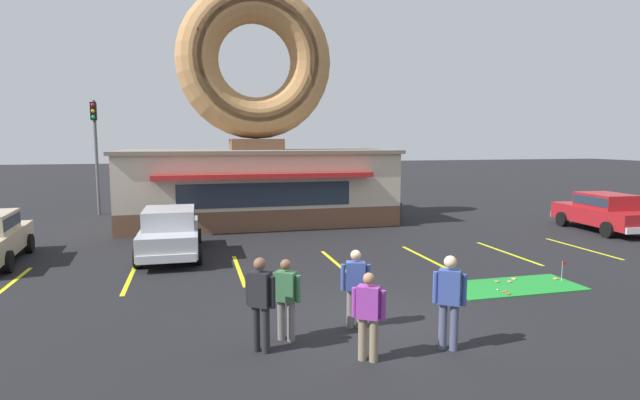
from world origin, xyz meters
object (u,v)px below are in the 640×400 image
(pedestrian_clipboard_woman, at_px, (449,298))
(trash_bin, at_px, (396,213))
(car_red, at_px, (604,211))
(pedestrian_beanie_man, at_px, (368,313))
(golf_ball, at_px, (497,290))
(car_silver, at_px, (170,230))
(traffic_light_pole, at_px, (95,142))
(putting_flag_pin, at_px, (563,266))
(pedestrian_hooded_kid, at_px, (286,296))
(pedestrian_blue_sweater_man, at_px, (355,285))
(pedestrian_leather_jacket_man, at_px, (260,300))

(pedestrian_clipboard_woman, xyz_separation_m, trash_bin, (4.50, 13.00, -0.47))
(car_red, relative_size, pedestrian_beanie_man, 3.01)
(golf_ball, distance_m, car_silver, 10.16)
(car_silver, distance_m, trash_bin, 10.50)
(golf_ball, relative_size, traffic_light_pole, 0.01)
(pedestrian_beanie_man, bearing_deg, pedestrian_clipboard_woman, 2.95)
(putting_flag_pin, height_order, car_red, car_red)
(trash_bin, bearing_deg, car_silver, -157.09)
(car_silver, bearing_deg, car_red, 0.93)
(golf_ball, height_order, car_red, car_red)
(pedestrian_hooded_kid, bearing_deg, pedestrian_beanie_man, -45.86)
(golf_ball, xyz_separation_m, pedestrian_blue_sweater_man, (-4.23, -1.41, 0.83))
(car_red, relative_size, pedestrian_blue_sweater_man, 2.91)
(pedestrian_leather_jacket_man, height_order, trash_bin, pedestrian_leather_jacket_man)
(golf_ball, distance_m, car_red, 11.27)
(pedestrian_blue_sweater_man, bearing_deg, pedestrian_clipboard_woman, -48.01)
(golf_ball, distance_m, pedestrian_blue_sweater_man, 4.54)
(putting_flag_pin, relative_size, car_silver, 0.12)
(pedestrian_blue_sweater_man, distance_m, pedestrian_leather_jacket_man, 2.13)
(car_silver, relative_size, pedestrian_blue_sweater_man, 2.85)
(putting_flag_pin, height_order, pedestrian_hooded_kid, pedestrian_hooded_kid)
(pedestrian_hooded_kid, bearing_deg, car_silver, 107.22)
(car_silver, xyz_separation_m, car_red, (17.39, 0.28, 0.00))
(pedestrian_blue_sweater_man, xyz_separation_m, pedestrian_clipboard_woman, (1.29, -1.44, 0.09))
(putting_flag_pin, relative_size, pedestrian_blue_sweater_man, 0.34)
(pedestrian_blue_sweater_man, bearing_deg, pedestrian_beanie_man, -100.18)
(pedestrian_blue_sweater_man, height_order, pedestrian_hooded_kid, pedestrian_blue_sweater_man)
(car_red, height_order, pedestrian_leather_jacket_man, pedestrian_leather_jacket_man)
(golf_ball, xyz_separation_m, trash_bin, (1.56, 10.15, 0.45))
(pedestrian_hooded_kid, height_order, traffic_light_pole, traffic_light_pole)
(pedestrian_blue_sweater_man, bearing_deg, car_red, 29.85)
(trash_bin, bearing_deg, golf_ball, -98.73)
(pedestrian_leather_jacket_man, bearing_deg, trash_bin, 57.52)
(car_silver, bearing_deg, pedestrian_beanie_man, -68.16)
(golf_ball, bearing_deg, pedestrian_hooded_kid, -163.46)
(pedestrian_clipboard_woman, height_order, traffic_light_pole, traffic_light_pole)
(car_silver, distance_m, pedestrian_hooded_kid, 8.12)
(golf_ball, bearing_deg, pedestrian_leather_jacket_man, -161.32)
(car_red, height_order, pedestrian_beanie_man, car_red)
(pedestrian_beanie_man, bearing_deg, traffic_light_pole, 110.98)
(pedestrian_hooded_kid, bearing_deg, putting_flag_pin, 14.16)
(car_red, xyz_separation_m, traffic_light_pole, (-21.34, 10.42, 2.84))
(pedestrian_clipboard_woman, bearing_deg, pedestrian_hooded_kid, 157.33)
(trash_bin, bearing_deg, pedestrian_hooded_kid, -121.53)
(pedestrian_beanie_man, relative_size, traffic_light_pole, 0.27)
(pedestrian_clipboard_woman, distance_m, traffic_light_pole, 21.81)
(putting_flag_pin, distance_m, pedestrian_blue_sweater_man, 6.66)
(car_silver, height_order, car_red, same)
(golf_ball, bearing_deg, car_red, 34.35)
(traffic_light_pole, bearing_deg, pedestrian_leather_jacket_man, -72.88)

